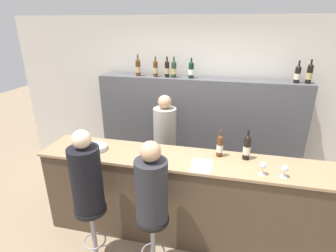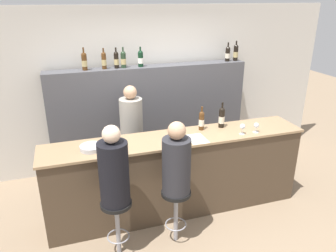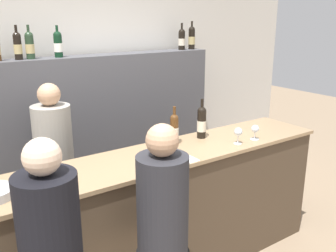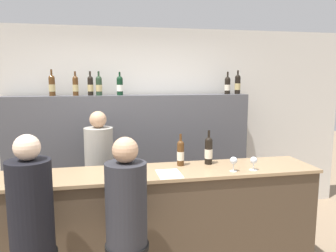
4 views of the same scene
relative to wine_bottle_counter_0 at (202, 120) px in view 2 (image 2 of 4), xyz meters
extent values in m
plane|color=#8C755B|center=(-0.38, -0.41, -1.20)|extent=(16.00, 16.00, 0.00)
cube|color=beige|center=(-0.38, 1.39, 0.10)|extent=(6.40, 0.05, 2.60)
cube|color=#473828|center=(-0.38, -0.14, -0.68)|extent=(3.31, 0.54, 1.04)
cube|color=#997A56|center=(-0.38, -0.14, -0.15)|extent=(3.35, 0.58, 0.03)
cube|color=#4C4C51|center=(-0.38, 1.17, -0.34)|extent=(3.14, 0.28, 1.71)
cylinder|color=#4C2D14|center=(0.00, 0.00, -0.02)|extent=(0.07, 0.07, 0.22)
cylinder|color=beige|center=(0.00, 0.00, -0.03)|extent=(0.07, 0.07, 0.09)
sphere|color=#4C2D14|center=(0.00, 0.00, 0.09)|extent=(0.07, 0.07, 0.07)
cylinder|color=#4C2D14|center=(0.00, 0.00, 0.15)|extent=(0.02, 0.02, 0.09)
cylinder|color=black|center=(0.29, 0.00, -0.01)|extent=(0.08, 0.08, 0.24)
cylinder|color=beige|center=(0.29, 0.00, -0.02)|extent=(0.08, 0.08, 0.10)
sphere|color=black|center=(0.29, 0.00, 0.11)|extent=(0.08, 0.08, 0.08)
cylinder|color=black|center=(0.29, 0.00, 0.17)|extent=(0.02, 0.02, 0.09)
cylinder|color=#4C2D14|center=(-1.34, 1.17, 0.62)|extent=(0.08, 0.08, 0.22)
cylinder|color=tan|center=(-1.34, 1.17, 0.61)|extent=(0.08, 0.08, 0.09)
sphere|color=#4C2D14|center=(-1.34, 1.17, 0.73)|extent=(0.08, 0.08, 0.08)
cylinder|color=#4C2D14|center=(-1.34, 1.17, 0.79)|extent=(0.02, 0.02, 0.09)
cylinder|color=#4C2D14|center=(-1.07, 1.17, 0.62)|extent=(0.07, 0.07, 0.21)
cylinder|color=tan|center=(-1.07, 1.17, 0.61)|extent=(0.07, 0.07, 0.08)
sphere|color=#4C2D14|center=(-1.07, 1.17, 0.72)|extent=(0.07, 0.07, 0.07)
cylinder|color=#4C2D14|center=(-1.07, 1.17, 0.78)|extent=(0.02, 0.02, 0.08)
cylinder|color=black|center=(-0.88, 1.17, 0.62)|extent=(0.07, 0.07, 0.21)
cylinder|color=tan|center=(-0.88, 1.17, 0.61)|extent=(0.07, 0.07, 0.08)
sphere|color=black|center=(-0.88, 1.17, 0.72)|extent=(0.07, 0.07, 0.07)
cylinder|color=black|center=(-0.88, 1.17, 0.78)|extent=(0.02, 0.02, 0.08)
cylinder|color=#233823|center=(-0.78, 1.17, 0.62)|extent=(0.08, 0.08, 0.21)
cylinder|color=tan|center=(-0.78, 1.17, 0.61)|extent=(0.08, 0.08, 0.08)
sphere|color=#233823|center=(-0.78, 1.17, 0.72)|extent=(0.08, 0.08, 0.08)
cylinder|color=#233823|center=(-0.78, 1.17, 0.77)|extent=(0.02, 0.02, 0.08)
cylinder|color=black|center=(-0.52, 1.17, 0.61)|extent=(0.08, 0.08, 0.20)
cylinder|color=white|center=(-0.52, 1.17, 0.60)|extent=(0.08, 0.08, 0.08)
sphere|color=black|center=(-0.52, 1.17, 0.72)|extent=(0.08, 0.08, 0.08)
cylinder|color=black|center=(-0.52, 1.17, 0.77)|extent=(0.02, 0.02, 0.08)
cylinder|color=black|center=(0.94, 1.17, 0.61)|extent=(0.08, 0.08, 0.20)
cylinder|color=beige|center=(0.94, 1.17, 0.60)|extent=(0.08, 0.08, 0.08)
sphere|color=black|center=(0.94, 1.17, 0.71)|extent=(0.08, 0.08, 0.08)
cylinder|color=black|center=(0.94, 1.17, 0.77)|extent=(0.02, 0.02, 0.09)
cylinder|color=black|center=(1.09, 1.17, 0.62)|extent=(0.08, 0.08, 0.22)
cylinder|color=tan|center=(1.09, 1.17, 0.61)|extent=(0.08, 0.08, 0.09)
sphere|color=black|center=(1.09, 1.17, 0.74)|extent=(0.08, 0.08, 0.08)
cylinder|color=black|center=(1.09, 1.17, 0.79)|extent=(0.02, 0.02, 0.08)
cylinder|color=silver|center=(0.44, -0.30, -0.13)|extent=(0.07, 0.07, 0.00)
cylinder|color=silver|center=(0.44, -0.30, -0.09)|extent=(0.01, 0.01, 0.07)
sphere|color=silver|center=(0.44, -0.30, -0.03)|extent=(0.07, 0.07, 0.07)
cylinder|color=silver|center=(0.64, -0.30, -0.13)|extent=(0.08, 0.08, 0.00)
cylinder|color=silver|center=(0.64, -0.30, -0.10)|extent=(0.01, 0.01, 0.06)
sphere|color=silver|center=(0.64, -0.30, -0.03)|extent=(0.07, 0.07, 0.07)
cylinder|color=#B7B7BC|center=(-1.44, -0.17, -0.10)|extent=(0.26, 0.26, 0.05)
cube|color=white|center=(-0.17, -0.27, -0.13)|extent=(0.21, 0.30, 0.00)
cylinder|color=gray|center=(-1.27, -0.71, -0.89)|extent=(0.05, 0.05, 0.63)
torus|color=gray|center=(-1.27, -0.71, -0.98)|extent=(0.25, 0.25, 0.02)
cylinder|color=black|center=(-1.27, -0.71, -0.55)|extent=(0.34, 0.34, 0.04)
cylinder|color=black|center=(-1.27, -0.71, -0.18)|extent=(0.31, 0.31, 0.69)
sphere|color=beige|center=(-1.27, -0.71, 0.26)|extent=(0.19, 0.19, 0.19)
cylinder|color=gray|center=(-0.59, -0.71, -0.89)|extent=(0.05, 0.05, 0.63)
torus|color=gray|center=(-0.59, -0.71, -0.98)|extent=(0.25, 0.25, 0.02)
cylinder|color=black|center=(-0.59, -0.71, -0.55)|extent=(0.34, 0.34, 0.04)
cylinder|color=#28282D|center=(-0.59, -0.71, -0.21)|extent=(0.32, 0.32, 0.64)
sphere|color=tan|center=(-0.59, -0.71, 0.21)|extent=(0.19, 0.19, 0.19)
cylinder|color=gray|center=(-0.80, 0.66, -0.51)|extent=(0.33, 0.33, 1.38)
sphere|color=tan|center=(-0.80, 0.66, 0.27)|extent=(0.19, 0.19, 0.19)
camera|label=1|loc=(0.04, -2.71, 1.27)|focal=28.00mm
camera|label=2|loc=(-1.64, -3.67, 1.51)|focal=35.00mm
camera|label=3|loc=(-1.72, -2.39, 0.89)|focal=40.00mm
camera|label=4|loc=(-0.75, -3.08, 0.74)|focal=35.00mm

